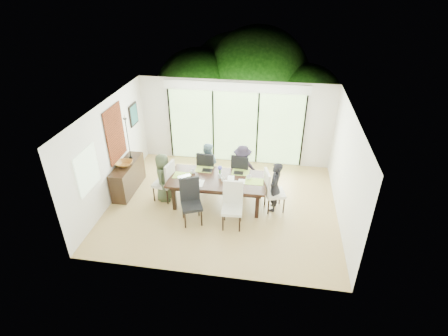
# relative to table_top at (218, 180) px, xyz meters

# --- Properties ---
(floor) EXTENTS (6.00, 5.00, 0.01)m
(floor) POSITION_rel_table_top_xyz_m (0.13, -0.03, -0.77)
(floor) COLOR olive
(floor) RESTS_ON ground
(ceiling) EXTENTS (6.00, 5.00, 0.01)m
(ceiling) POSITION_rel_table_top_xyz_m (0.13, -0.03, 1.94)
(ceiling) COLOR white
(ceiling) RESTS_ON wall_back
(wall_back) EXTENTS (6.00, 0.02, 2.70)m
(wall_back) POSITION_rel_table_top_xyz_m (0.13, 2.48, 0.59)
(wall_back) COLOR silver
(wall_back) RESTS_ON floor
(wall_front) EXTENTS (6.00, 0.02, 2.70)m
(wall_front) POSITION_rel_table_top_xyz_m (0.13, -2.54, 0.59)
(wall_front) COLOR white
(wall_front) RESTS_ON floor
(wall_left) EXTENTS (0.02, 5.00, 2.70)m
(wall_left) POSITION_rel_table_top_xyz_m (-2.88, -0.03, 0.59)
(wall_left) COLOR beige
(wall_left) RESTS_ON floor
(wall_right) EXTENTS (0.02, 5.00, 2.70)m
(wall_right) POSITION_rel_table_top_xyz_m (3.14, -0.03, 0.59)
(wall_right) COLOR white
(wall_right) RESTS_ON floor
(glass_doors) EXTENTS (4.20, 0.02, 2.30)m
(glass_doors) POSITION_rel_table_top_xyz_m (0.13, 2.44, 0.44)
(glass_doors) COLOR #598C3F
(glass_doors) RESTS_ON wall_back
(blinds_header) EXTENTS (4.40, 0.06, 0.28)m
(blinds_header) POSITION_rel_table_top_xyz_m (0.13, 2.43, 1.74)
(blinds_header) COLOR white
(blinds_header) RESTS_ON wall_back
(mullion_a) EXTENTS (0.05, 0.04, 2.30)m
(mullion_a) POSITION_rel_table_top_xyz_m (-1.97, 2.43, 0.44)
(mullion_a) COLOR black
(mullion_a) RESTS_ON wall_back
(mullion_b) EXTENTS (0.05, 0.04, 2.30)m
(mullion_b) POSITION_rel_table_top_xyz_m (-0.57, 2.43, 0.44)
(mullion_b) COLOR black
(mullion_b) RESTS_ON wall_back
(mullion_c) EXTENTS (0.05, 0.04, 2.30)m
(mullion_c) POSITION_rel_table_top_xyz_m (0.83, 2.43, 0.44)
(mullion_c) COLOR black
(mullion_c) RESTS_ON wall_back
(mullion_d) EXTENTS (0.05, 0.04, 2.30)m
(mullion_d) POSITION_rel_table_top_xyz_m (2.23, 2.43, 0.44)
(mullion_d) COLOR black
(mullion_d) RESTS_ON wall_back
(side_window) EXTENTS (0.02, 0.90, 1.00)m
(side_window) POSITION_rel_table_top_xyz_m (-2.84, -1.23, 0.74)
(side_window) COLOR #8CAD7F
(side_window) RESTS_ON wall_left
(deck) EXTENTS (6.00, 1.80, 0.10)m
(deck) POSITION_rel_table_top_xyz_m (0.13, 3.37, -0.81)
(deck) COLOR #4E3321
(deck) RESTS_ON ground
(rail_top) EXTENTS (6.00, 0.08, 0.06)m
(rail_top) POSITION_rel_table_top_xyz_m (0.13, 4.17, -0.21)
(rail_top) COLOR brown
(rail_top) RESTS_ON deck
(foliage_left) EXTENTS (3.20, 3.20, 3.20)m
(foliage_left) POSITION_rel_table_top_xyz_m (-1.67, 5.17, 0.68)
(foliage_left) COLOR #14380F
(foliage_left) RESTS_ON ground
(foliage_mid) EXTENTS (4.00, 4.00, 4.00)m
(foliage_mid) POSITION_rel_table_top_xyz_m (0.53, 5.77, 1.04)
(foliage_mid) COLOR #14380F
(foliage_mid) RESTS_ON ground
(foliage_right) EXTENTS (2.80, 2.80, 2.80)m
(foliage_right) POSITION_rel_table_top_xyz_m (2.33, 4.97, 0.50)
(foliage_right) COLOR #14380F
(foliage_right) RESTS_ON ground
(foliage_far) EXTENTS (3.60, 3.60, 3.60)m
(foliage_far) POSITION_rel_table_top_xyz_m (-0.47, 6.47, 0.86)
(foliage_far) COLOR #14380F
(foliage_far) RESTS_ON ground
(table_top) EXTENTS (2.55, 1.17, 0.06)m
(table_top) POSITION_rel_table_top_xyz_m (0.00, 0.00, 0.00)
(table_top) COLOR black
(table_top) RESTS_ON floor
(table_apron) EXTENTS (2.33, 0.96, 0.11)m
(table_apron) POSITION_rel_table_top_xyz_m (0.00, 0.00, -0.10)
(table_apron) COLOR black
(table_apron) RESTS_ON floor
(table_leg_fl) EXTENTS (0.10, 0.10, 0.73)m
(table_leg_fl) POSITION_rel_table_top_xyz_m (-1.08, -0.43, -0.40)
(table_leg_fl) COLOR black
(table_leg_fl) RESTS_ON floor
(table_leg_fr) EXTENTS (0.10, 0.10, 0.73)m
(table_leg_fr) POSITION_rel_table_top_xyz_m (1.08, -0.43, -0.40)
(table_leg_fr) COLOR black
(table_leg_fr) RESTS_ON floor
(table_leg_bl) EXTENTS (0.10, 0.10, 0.73)m
(table_leg_bl) POSITION_rel_table_top_xyz_m (-1.08, 0.43, -0.40)
(table_leg_bl) COLOR black
(table_leg_bl) RESTS_ON floor
(table_leg_br) EXTENTS (0.10, 0.10, 0.73)m
(table_leg_br) POSITION_rel_table_top_xyz_m (1.08, 0.43, -0.40)
(table_leg_br) COLOR black
(table_leg_br) RESTS_ON floor
(chair_left_end) EXTENTS (0.57, 0.57, 1.17)m
(chair_left_end) POSITION_rel_table_top_xyz_m (-1.50, 0.00, -0.18)
(chair_left_end) COLOR beige
(chair_left_end) RESTS_ON floor
(chair_right_end) EXTENTS (0.60, 0.60, 1.17)m
(chair_right_end) POSITION_rel_table_top_xyz_m (1.50, 0.00, -0.18)
(chair_right_end) COLOR white
(chair_right_end) RESTS_ON floor
(chair_far_left) EXTENTS (0.51, 0.51, 1.17)m
(chair_far_left) POSITION_rel_table_top_xyz_m (-0.45, 0.85, -0.18)
(chair_far_left) COLOR black
(chair_far_left) RESTS_ON floor
(chair_far_right) EXTENTS (0.59, 0.59, 1.17)m
(chair_far_right) POSITION_rel_table_top_xyz_m (0.55, 0.85, -0.18)
(chair_far_right) COLOR black
(chair_far_right) RESTS_ON floor
(chair_near_left) EXTENTS (0.64, 0.64, 1.17)m
(chair_near_left) POSITION_rel_table_top_xyz_m (-0.50, -0.87, -0.18)
(chair_near_left) COLOR black
(chair_near_left) RESTS_ON floor
(chair_near_right) EXTENTS (0.51, 0.51, 1.17)m
(chair_near_right) POSITION_rel_table_top_xyz_m (0.50, -0.87, -0.18)
(chair_near_right) COLOR silver
(chair_near_right) RESTS_ON floor
(person_left_end) EXTENTS (0.44, 0.66, 1.37)m
(person_left_end) POSITION_rel_table_top_xyz_m (-1.48, 0.00, -0.08)
(person_left_end) COLOR #3D4830
(person_left_end) RESTS_ON floor
(person_right_end) EXTENTS (0.46, 0.68, 1.37)m
(person_right_end) POSITION_rel_table_top_xyz_m (1.48, 0.00, -0.08)
(person_right_end) COLOR black
(person_right_end) RESTS_ON floor
(person_far_left) EXTENTS (0.66, 0.43, 1.37)m
(person_far_left) POSITION_rel_table_top_xyz_m (-0.45, 0.83, -0.08)
(person_far_left) COLOR #6F8FA0
(person_far_left) RESTS_ON floor
(person_far_right) EXTENTS (0.70, 0.51, 1.37)m
(person_far_right) POSITION_rel_table_top_xyz_m (0.55, 0.83, -0.08)
(person_far_right) COLOR #231C2B
(person_far_right) RESTS_ON floor
(placemat_left) EXTENTS (0.47, 0.34, 0.01)m
(placemat_left) POSITION_rel_table_top_xyz_m (-0.95, 0.00, 0.04)
(placemat_left) COLOR #91B23F
(placemat_left) RESTS_ON table_top
(placemat_right) EXTENTS (0.47, 0.34, 0.01)m
(placemat_right) POSITION_rel_table_top_xyz_m (0.95, 0.00, 0.04)
(placemat_right) COLOR #9DC446
(placemat_right) RESTS_ON table_top
(placemat_far_l) EXTENTS (0.47, 0.34, 0.01)m
(placemat_far_l) POSITION_rel_table_top_xyz_m (-0.45, 0.40, 0.04)
(placemat_far_l) COLOR #9DB540
(placemat_far_l) RESTS_ON table_top
(placemat_far_r) EXTENTS (0.47, 0.34, 0.01)m
(placemat_far_r) POSITION_rel_table_top_xyz_m (0.55, 0.40, 0.04)
(placemat_far_r) COLOR #94B13F
(placemat_far_r) RESTS_ON table_top
(placemat_paper) EXTENTS (0.47, 0.34, 0.01)m
(placemat_paper) POSITION_rel_table_top_xyz_m (-0.55, -0.30, 0.04)
(placemat_paper) COLOR white
(placemat_paper) RESTS_ON table_top
(tablet_far_l) EXTENTS (0.28, 0.19, 0.01)m
(tablet_far_l) POSITION_rel_table_top_xyz_m (-0.35, 0.35, 0.04)
(tablet_far_l) COLOR black
(tablet_far_l) RESTS_ON table_top
(tablet_far_r) EXTENTS (0.25, 0.18, 0.01)m
(tablet_far_r) POSITION_rel_table_top_xyz_m (0.50, 0.35, 0.04)
(tablet_far_r) COLOR black
(tablet_far_r) RESTS_ON table_top
(papers) EXTENTS (0.32, 0.23, 0.00)m
(papers) POSITION_rel_table_top_xyz_m (0.70, -0.05, 0.03)
(papers) COLOR white
(papers) RESTS_ON table_top
(platter_base) EXTENTS (0.28, 0.28, 0.03)m
(platter_base) POSITION_rel_table_top_xyz_m (-0.55, -0.30, 0.05)
(platter_base) COLOR white
(platter_base) RESTS_ON table_top
(platter_snacks) EXTENTS (0.21, 0.21, 0.01)m
(platter_snacks) POSITION_rel_table_top_xyz_m (-0.55, -0.30, 0.07)
(platter_snacks) COLOR orange
(platter_snacks) RESTS_ON table_top
(vase) EXTENTS (0.08, 0.08, 0.13)m
(vase) POSITION_rel_table_top_xyz_m (0.05, 0.05, 0.10)
(vase) COLOR silver
(vase) RESTS_ON table_top
(hyacinth_stems) EXTENTS (0.04, 0.04, 0.17)m
(hyacinth_stems) POSITION_rel_table_top_xyz_m (0.05, 0.05, 0.22)
(hyacinth_stems) COLOR #337226
(hyacinth_stems) RESTS_ON table_top
(hyacinth_blooms) EXTENTS (0.12, 0.12, 0.12)m
(hyacinth_blooms) POSITION_rel_table_top_xyz_m (0.05, 0.05, 0.33)
(hyacinth_blooms) COLOR #5553D0
(hyacinth_blooms) RESTS_ON table_top
(laptop) EXTENTS (0.42, 0.39, 0.03)m
(laptop) POSITION_rel_table_top_xyz_m (-0.85, -0.10, 0.05)
(laptop) COLOR silver
(laptop) RESTS_ON table_top
(cup_a) EXTENTS (0.18, 0.18, 0.10)m
(cup_a) POSITION_rel_table_top_xyz_m (-0.70, 0.15, 0.08)
(cup_a) COLOR white
(cup_a) RESTS_ON table_top
(cup_b) EXTENTS (0.15, 0.15, 0.10)m
(cup_b) POSITION_rel_table_top_xyz_m (0.15, -0.10, 0.08)
(cup_b) COLOR white
(cup_b) RESTS_ON table_top
(cup_c) EXTENTS (0.17, 0.17, 0.10)m
(cup_c) POSITION_rel_table_top_xyz_m (0.80, 0.10, 0.08)
(cup_c) COLOR white
(cup_c) RESTS_ON table_top
(book) EXTENTS (0.20, 0.25, 0.02)m
(book) POSITION_rel_table_top_xyz_m (0.25, 0.05, 0.04)
(book) COLOR white
(book) RESTS_ON table_top
(sideboard) EXTENTS (0.42, 1.51, 0.85)m
(sideboard) POSITION_rel_table_top_xyz_m (-2.63, 0.28, -0.34)
(sideboard) COLOR black
(sideboard) RESTS_ON floor
(bowl) EXTENTS (0.45, 0.45, 0.11)m
(bowl) POSITION_rel_table_top_xyz_m (-2.63, 0.18, 0.14)
(bowl) COLOR brown
(bowl) RESTS_ON sideboard
(candlestick_base) EXTENTS (0.09, 0.09, 0.04)m
(candlestick_base) POSITION_rel_table_top_xyz_m (-2.63, 0.63, 0.10)
(candlestick_base) COLOR black
(candlestick_base) RESTS_ON sideboard
(candlestick_shaft) EXTENTS (0.02, 0.02, 1.18)m
(candlestick_shaft) POSITION_rel_table_top_xyz_m (-2.63, 0.63, 0.69)
(candlestick_shaft) COLOR black
(candlestick_shaft) RESTS_ON sideboard
(candlestick_pan) EXTENTS (0.09, 0.09, 0.03)m
(candlestick_pan) POSITION_rel_table_top_xyz_m (-2.63, 0.63, 1.28)
(candlestick_pan) COLOR black
(candlestick_pan) RESTS_ON sideboard
(candle) EXTENTS (0.03, 0.03, 0.09)m
(candle) POSITION_rel_table_top_xyz_m (-2.63, 0.63, 1.33)
(candle) COLOR silver
(candle) RESTS_ON sideboard
(tapestry) EXTENTS (0.02, 1.00, 1.50)m
(tapestry) POSITION_rel_table_top_xyz_m (-2.84, 0.37, 0.94)
(tapestry) COLOR maroon
(tapestry) RESTS_ON wall_left
(art_frame) EXTENTS (0.03, 0.55, 0.65)m
(art_frame) POSITION_rel_table_top_xyz_m (-2.84, 1.67, 0.99)
(art_frame) COLOR black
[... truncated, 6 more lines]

